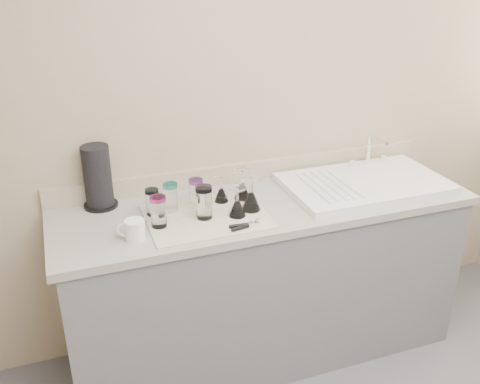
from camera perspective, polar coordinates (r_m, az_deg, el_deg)
name	(u,v)px	position (r m, az deg, el deg)	size (l,w,h in m)	color
room_envelope	(458,163)	(1.41, 22.24, 2.92)	(3.54, 3.50, 2.52)	#525257
counter_unit	(264,279)	(2.83, 2.60, -9.27)	(2.06, 0.62, 0.90)	slate
sink_unit	(364,183)	(2.85, 13.11, 0.97)	(0.82, 0.50, 0.22)	white
dish_towel	(207,217)	(2.47, -3.56, -2.64)	(0.55, 0.42, 0.01)	silver
tumbler_teal	(152,202)	(2.48, -9.32, -1.04)	(0.06, 0.06, 0.13)	white
tumbler_cyan	(171,197)	(2.50, -7.41, -0.53)	(0.07, 0.07, 0.14)	white
tumbler_purple	(196,193)	(2.53, -4.70, -0.06)	(0.07, 0.07, 0.14)	white
tumbler_magenta	(159,211)	(2.37, -8.68, -2.04)	(0.07, 0.07, 0.14)	white
tumbler_lavender	(204,202)	(2.42, -3.85, -1.08)	(0.08, 0.08, 0.15)	white
goblet_back_left	(221,193)	(2.58, -2.00, -0.12)	(0.07, 0.07, 0.13)	white
goblet_back_right	(242,189)	(2.61, 0.24, 0.32)	(0.08, 0.08, 0.15)	white
goblet_front_left	(237,206)	(2.44, -0.29, -1.50)	(0.08, 0.08, 0.14)	white
goblet_front_right	(251,199)	(2.49, 1.20, -0.73)	(0.09, 0.09, 0.16)	white
can_opener	(245,226)	(2.36, 0.52, -3.60)	(0.14, 0.05, 0.02)	silver
white_mug	(134,230)	(2.31, -11.22, -3.98)	(0.13, 0.11, 0.09)	white
paper_towel_roll	(98,178)	(2.59, -14.93, 1.49)	(0.16, 0.16, 0.30)	black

